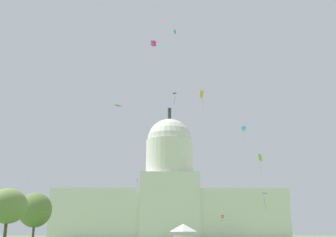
# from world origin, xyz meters

# --- Properties ---
(capitol_building) EXTENTS (111.54, 24.76, 65.35)m
(capitol_building) POSITION_xyz_m (2.32, 170.99, 19.20)
(capitol_building) COLOR silver
(capitol_building) RESTS_ON ground_plane
(event_tent) EXTENTS (4.90, 7.36, 5.00)m
(event_tent) POSITION_xyz_m (3.31, 59.43, 2.49)
(event_tent) COLOR white
(event_tent) RESTS_ON ground_plane
(tree_west_far) EXTENTS (12.88, 12.88, 14.02)m
(tree_west_far) POSITION_xyz_m (-36.80, 83.42, 9.21)
(tree_west_far) COLOR brown
(tree_west_far) RESTS_ON ground_plane
(tree_west_mid) EXTENTS (9.67, 9.48, 11.35)m
(tree_west_mid) POSITION_xyz_m (-30.70, 45.29, 8.00)
(tree_west_mid) COLOR brown
(tree_west_mid) RESTS_ON ground_plane
(kite_turquoise_high) EXTENTS (0.71, 0.85, 1.15)m
(kite_turquoise_high) POSITION_xyz_m (1.97, 68.05, 56.33)
(kite_turquoise_high) COLOR teal
(kite_violet_low) EXTENTS (1.71, 1.16, 3.77)m
(kite_violet_low) POSITION_xyz_m (24.24, 70.26, 12.07)
(kite_violet_low) COLOR purple
(kite_lime_low) EXTENTS (0.87, 1.00, 4.04)m
(kite_lime_low) POSITION_xyz_m (16.63, 40.05, 16.26)
(kite_lime_low) COLOR #8CD133
(kite_white_low) EXTENTS (0.94, 1.28, 0.28)m
(kite_white_low) POSITION_xyz_m (-30.74, 56.41, 14.51)
(kite_white_low) COLOR white
(kite_black_high) EXTENTS (1.75, 1.56, 4.62)m
(kite_black_high) POSITION_xyz_m (3.23, 121.10, 56.19)
(kite_black_high) COLOR black
(kite_green_mid) EXTENTS (1.71, 1.46, 0.28)m
(kite_green_mid) POSITION_xyz_m (-11.85, 56.42, 30.98)
(kite_green_mid) COLOR green
(kite_cyan_mid) EXTENTS (1.34, 1.31, 4.35)m
(kite_cyan_mid) POSITION_xyz_m (20.54, 73.09, 30.26)
(kite_cyan_mid) COLOR #33BCDB
(kite_pink_mid) EXTENTS (0.41, 0.78, 4.75)m
(kite_pink_mid) POSITION_xyz_m (-11.72, 138.83, 23.62)
(kite_pink_mid) COLOR pink
(kite_magenta_high) EXTENTS (1.23, 1.21, 4.50)m
(kite_magenta_high) POSITION_xyz_m (-3.36, 44.30, 41.36)
(kite_magenta_high) COLOR #D1339E
(kite_red_low) EXTENTS (1.13, 1.14, 2.46)m
(kite_red_low) POSITION_xyz_m (21.91, 128.02, 9.00)
(kite_red_low) COLOR red
(kite_gold_mid) EXTENTS (0.91, 0.80, 3.75)m
(kite_gold_mid) POSITION_xyz_m (5.78, 37.08, 27.61)
(kite_gold_mid) COLOR gold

